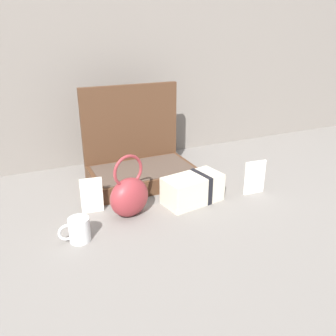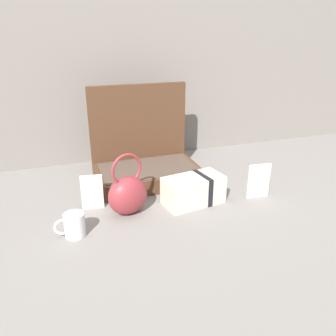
# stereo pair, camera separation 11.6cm
# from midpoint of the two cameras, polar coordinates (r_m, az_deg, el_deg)

# --- Properties ---
(ground_plane) EXTENTS (6.00, 6.00, 0.00)m
(ground_plane) POSITION_cam_midpoint_polar(r_m,az_deg,el_deg) (1.36, -2.35, -5.70)
(ground_plane) COLOR slate
(back_wall) EXTENTS (3.20, 0.06, 1.40)m
(back_wall) POSITION_cam_midpoint_polar(r_m,az_deg,el_deg) (1.76, -10.69, 23.85)
(back_wall) COLOR gray
(back_wall) RESTS_ON ground_plane
(open_suitcase) EXTENTS (0.45, 0.30, 0.41)m
(open_suitcase) POSITION_cam_midpoint_polar(r_m,az_deg,el_deg) (1.55, -6.94, 1.37)
(open_suitcase) COLOR #4C301E
(open_suitcase) RESTS_ON ground_plane
(teal_pouch_handbag) EXTENTS (0.17, 0.14, 0.24)m
(teal_pouch_handbag) POSITION_cam_midpoint_polar(r_m,az_deg,el_deg) (1.25, -9.06, -4.58)
(teal_pouch_handbag) COLOR maroon
(teal_pouch_handbag) RESTS_ON ground_plane
(cream_toiletry_bag) EXTENTS (0.25, 0.15, 0.11)m
(cream_toiletry_bag) POSITION_cam_midpoint_polar(r_m,az_deg,el_deg) (1.34, 1.75, -3.52)
(cream_toiletry_bag) COLOR beige
(cream_toiletry_bag) RESTS_ON ground_plane
(coffee_mug) EXTENTS (0.10, 0.07, 0.08)m
(coffee_mug) POSITION_cam_midpoint_polar(r_m,az_deg,el_deg) (1.16, -17.42, -9.81)
(coffee_mug) COLOR silver
(coffee_mug) RESTS_ON ground_plane
(info_card_left) EXTENTS (0.09, 0.01, 0.14)m
(info_card_left) POSITION_cam_midpoint_polar(r_m,az_deg,el_deg) (1.44, 11.92, -1.57)
(info_card_left) COLOR white
(info_card_left) RESTS_ON ground_plane
(poster_card_right) EXTENTS (0.08, 0.02, 0.14)m
(poster_card_right) POSITION_cam_midpoint_polar(r_m,az_deg,el_deg) (1.31, -15.01, -4.46)
(poster_card_right) COLOR white
(poster_card_right) RESTS_ON ground_plane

